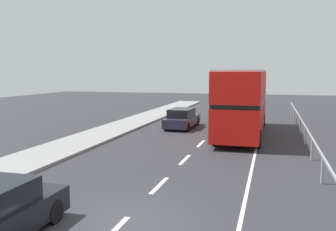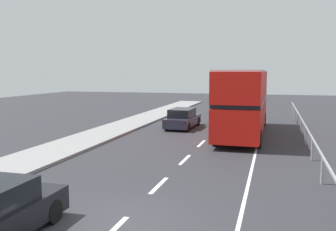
# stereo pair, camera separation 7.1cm
# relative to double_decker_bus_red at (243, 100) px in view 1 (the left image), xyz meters

# --- Properties ---
(ground_plane) EXTENTS (74.49, 120.00, 0.10)m
(ground_plane) POSITION_rel_double_decker_bus_red_xyz_m (-2.04, -15.34, -2.29)
(ground_plane) COLOR #2B2B30
(lane_paint_markings) EXTENTS (3.24, 46.00, 0.01)m
(lane_paint_markings) POSITION_rel_double_decker_bus_red_xyz_m (-0.16, -6.92, -2.24)
(lane_paint_markings) COLOR silver
(lane_paint_markings) RESTS_ON ground
(bridge_side_railing) EXTENTS (0.10, 42.00, 1.05)m
(bridge_side_railing) POSITION_rel_double_decker_bus_red_xyz_m (3.63, -6.34, -1.38)
(bridge_side_railing) COLOR gray
(bridge_side_railing) RESTS_ON ground
(double_decker_bus_red) EXTENTS (2.68, 11.35, 4.17)m
(double_decker_bus_red) POSITION_rel_double_decker_bus_red_xyz_m (0.00, 0.00, 0.00)
(double_decker_bus_red) COLOR red
(double_decker_bus_red) RESTS_ON ground
(sedan_car_ahead) EXTENTS (1.85, 4.52, 1.42)m
(sedan_car_ahead) POSITION_rel_double_decker_bus_red_xyz_m (-4.48, 1.86, -1.56)
(sedan_car_ahead) COLOR #26283A
(sedan_car_ahead) RESTS_ON ground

